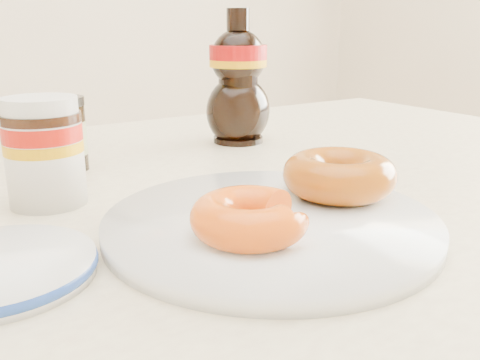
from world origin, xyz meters
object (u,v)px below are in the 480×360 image
nutella_jar (44,147)px  syrup_bottle (238,77)px  plate (271,223)px  donut_bitten (249,217)px  dark_jar (63,135)px  dining_table (197,265)px  donut_whole (339,175)px

nutella_jar → syrup_bottle: syrup_bottle is taller
plate → nutella_jar: bearing=128.1°
donut_bitten → dark_jar: dark_jar is taller
donut_bitten → dining_table: bearing=66.3°
nutella_jar → dark_jar: nutella_jar is taller
dining_table → nutella_jar: size_ratio=12.90×
dining_table → plate: 0.16m
donut_bitten → syrup_bottle: (0.22, 0.35, 0.07)m
syrup_bottle → dark_jar: (-0.27, -0.02, -0.05)m
plate → dining_table: bearing=92.4°
donut_bitten → dark_jar: 0.34m
plate → donut_whole: size_ratio=2.64×
syrup_bottle → donut_bitten: bearing=-121.6°
dining_table → donut_whole: size_ratio=12.58×
dining_table → nutella_jar: (-0.14, 0.05, 0.14)m
plate → nutella_jar: nutella_jar is taller
plate → syrup_bottle: size_ratio=1.49×
donut_whole → dark_jar: 0.35m
donut_whole → nutella_jar: 0.29m
syrup_bottle → plate: bearing=-118.3°
dining_table → nutella_jar: 0.21m
donut_whole → dining_table: bearing=130.3°
donut_bitten → donut_whole: (0.14, 0.04, 0.00)m
donut_whole → dark_jar: size_ratio=1.22×
dining_table → plate: (0.01, -0.13, 0.09)m
donut_bitten → nutella_jar: (-0.10, 0.21, 0.03)m
donut_whole → syrup_bottle: size_ratio=0.56×
plate → dark_jar: bearing=107.1°
plate → syrup_bottle: bearing=61.7°
dining_table → donut_whole: bearing=-49.7°
dining_table → syrup_bottle: syrup_bottle is taller
plate → donut_whole: bearing=8.7°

